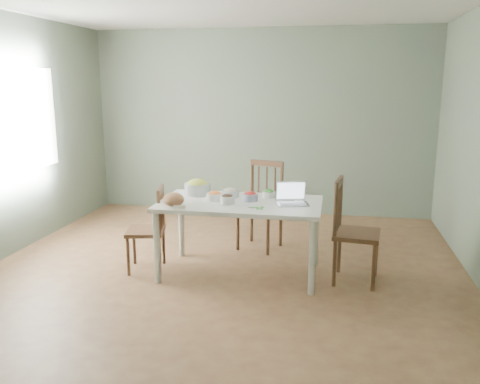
% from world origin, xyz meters
% --- Properties ---
extents(floor, '(5.00, 5.00, 0.00)m').
position_xyz_m(floor, '(0.00, 0.00, 0.00)').
color(floor, brown).
rests_on(floor, ground).
extents(wall_back, '(5.00, 0.00, 2.70)m').
position_xyz_m(wall_back, '(0.00, 2.50, 1.35)').
color(wall_back, '#63795B').
rests_on(wall_back, ground).
extents(wall_front, '(5.00, 0.00, 2.70)m').
position_xyz_m(wall_front, '(0.00, -2.50, 1.35)').
color(wall_front, '#63795B').
rests_on(wall_front, ground).
extents(window_left, '(0.04, 1.60, 1.20)m').
position_xyz_m(window_left, '(-2.48, 0.30, 1.50)').
color(window_left, white).
rests_on(window_left, ground).
extents(dining_table, '(1.62, 0.91, 0.76)m').
position_xyz_m(dining_table, '(0.18, -0.04, 0.38)').
color(dining_table, white).
rests_on(dining_table, floor).
extents(chair_far, '(0.56, 0.54, 1.02)m').
position_xyz_m(chair_far, '(0.26, 0.79, 0.51)').
color(chair_far, '#341D0F').
rests_on(chair_far, floor).
extents(chair_left, '(0.45, 0.46, 0.88)m').
position_xyz_m(chair_left, '(-0.80, -0.12, 0.44)').
color(chair_left, '#341D0F').
rests_on(chair_left, floor).
extents(chair_right, '(0.48, 0.50, 1.02)m').
position_xyz_m(chair_right, '(1.34, -0.04, 0.51)').
color(chair_right, '#341D0F').
rests_on(chair_right, floor).
extents(bread_boule, '(0.21, 0.21, 0.13)m').
position_xyz_m(bread_boule, '(-0.42, -0.34, 0.82)').
color(bread_boule, '#A5744F').
rests_on(bread_boule, dining_table).
extents(butter_stick, '(0.12, 0.07, 0.03)m').
position_xyz_m(butter_stick, '(-0.33, -0.43, 0.77)').
color(butter_stick, white).
rests_on(butter_stick, dining_table).
extents(bowl_squash, '(0.30, 0.30, 0.16)m').
position_xyz_m(bowl_squash, '(-0.33, 0.21, 0.84)').
color(bowl_squash, '#BCBD4B').
rests_on(bowl_squash, dining_table).
extents(bowl_carrot, '(0.20, 0.20, 0.09)m').
position_xyz_m(bowl_carrot, '(-0.09, -0.03, 0.80)').
color(bowl_carrot, orange).
rests_on(bowl_carrot, dining_table).
extents(bowl_onion, '(0.20, 0.20, 0.10)m').
position_xyz_m(bowl_onion, '(0.04, 0.15, 0.81)').
color(bowl_onion, beige).
rests_on(bowl_onion, dining_table).
extents(bowl_mushroom, '(0.16, 0.16, 0.09)m').
position_xyz_m(bowl_mushroom, '(0.07, -0.13, 0.81)').
color(bowl_mushroom, black).
rests_on(bowl_mushroom, dining_table).
extents(bowl_redpep, '(0.17, 0.17, 0.09)m').
position_xyz_m(bowl_redpep, '(0.27, 0.02, 0.81)').
color(bowl_redpep, '#B21D00').
rests_on(bowl_redpep, dining_table).
extents(bowl_broccoli, '(0.17, 0.17, 0.08)m').
position_xyz_m(bowl_broccoli, '(0.44, 0.21, 0.80)').
color(bowl_broccoli, '#184B14').
rests_on(bowl_broccoli, dining_table).
extents(flatbread, '(0.25, 0.25, 0.02)m').
position_xyz_m(flatbread, '(0.48, 0.30, 0.77)').
color(flatbread, beige).
rests_on(flatbread, dining_table).
extents(basil_bunch, '(0.18, 0.18, 0.02)m').
position_xyz_m(basil_bunch, '(0.38, -0.27, 0.77)').
color(basil_bunch, '#366D2B').
rests_on(basil_bunch, dining_table).
extents(laptop, '(0.36, 0.32, 0.21)m').
position_xyz_m(laptop, '(0.71, -0.06, 0.86)').
color(laptop, silver).
rests_on(laptop, dining_table).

